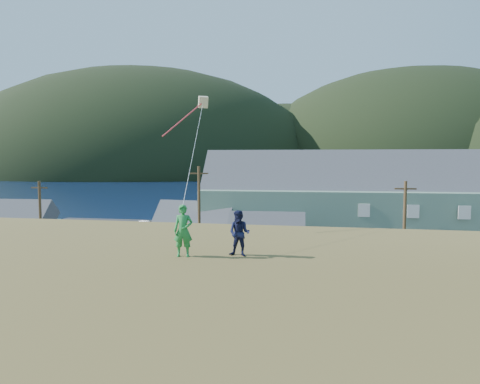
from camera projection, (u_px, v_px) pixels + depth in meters
name	position (u px, v px, depth m)	size (l,w,h in m)	color
ground	(223.00, 288.00, 34.50)	(900.00, 900.00, 0.00)	#0A1638
grass_strip	(217.00, 295.00, 32.53)	(110.00, 8.00, 0.10)	#4C3D19
waterfront_lot	(255.00, 246.00, 51.15)	(72.00, 36.00, 0.12)	#28282B
wharf	(240.00, 216.00, 74.77)	(26.00, 14.00, 0.90)	gray
far_shore	(311.00, 171.00, 357.87)	(900.00, 320.00, 2.00)	black
far_hills	(360.00, 171.00, 301.66)	(760.00, 265.00, 143.00)	black
lodge	(368.00, 202.00, 51.17)	(40.11, 12.87, 13.95)	slate
shed_teal	(12.00, 228.00, 48.72)	(9.16, 6.68, 7.00)	#2F6C6D
shed_palegreen_near	(194.00, 228.00, 49.14)	(9.77, 6.72, 6.69)	gray
shed_white	(266.00, 240.00, 42.70)	(7.93, 5.48, 6.13)	silver
shed_palegreen_far	(240.00, 213.00, 61.80)	(10.97, 7.33, 6.84)	gray
utility_poles	(207.00, 229.00, 35.93)	(31.61, 0.24, 9.69)	#47331E
parked_cars	(182.00, 232.00, 56.17)	(25.10, 12.63, 1.55)	#365587
kite_flyer_green	(183.00, 231.00, 14.01)	(0.63, 0.41, 1.71)	#238239
kite_flyer_navy	(239.00, 233.00, 14.08)	(0.74, 0.57, 1.52)	#15193A
kite_rig	(200.00, 106.00, 20.81)	(1.30, 3.98, 8.63)	beige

